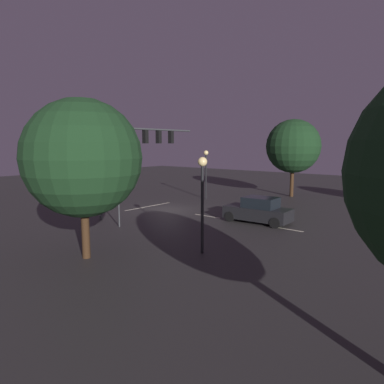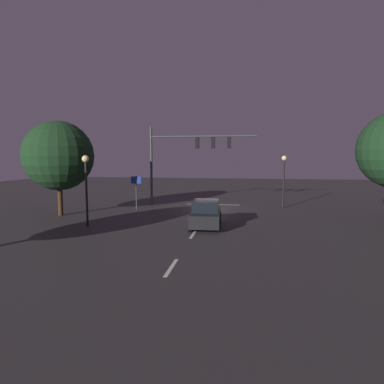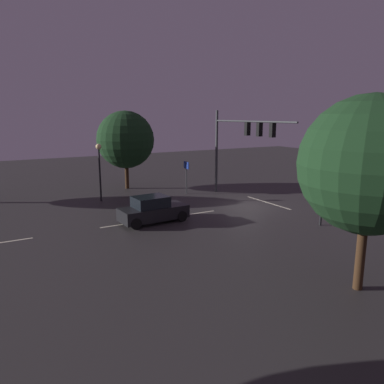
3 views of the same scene
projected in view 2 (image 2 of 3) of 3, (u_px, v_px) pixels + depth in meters
The scene contains 11 objects.
ground_plane at pixel (210, 208), 29.29m from camera, with size 80.00×80.00×0.00m, color #2D2B2B.
traffic_signal_assembly at pixel (188, 150), 30.00m from camera, with size 9.50×0.47×7.09m.
lane_dash_far at pixel (205, 216), 25.36m from camera, with size 2.20×0.16×0.01m, color beige.
lane_dash_mid at pixel (193, 234), 19.46m from camera, with size 2.20×0.16×0.01m, color beige.
lane_dash_near at pixel (171, 267), 13.56m from camera, with size 2.20×0.16×0.01m, color beige.
stop_bar at pixel (213, 204), 31.37m from camera, with size 5.00×0.16×0.01m, color beige.
car_approaching at pixel (206, 214), 21.44m from camera, with size 2.10×4.45×1.70m.
street_lamp_left_kerb at pixel (284, 171), 28.91m from camera, with size 0.44×0.44×4.53m.
street_lamp_right_kerb at pixel (86, 176), 21.15m from camera, with size 0.44×0.44×4.53m.
route_sign at pixel (136, 185), 28.26m from camera, with size 0.90×0.10×2.84m.
tree_right_near at pixel (58, 156), 25.14m from camera, with size 5.19×5.19×7.11m.
Camera 2 is at (-2.84, 28.88, 4.46)m, focal length 31.49 mm.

